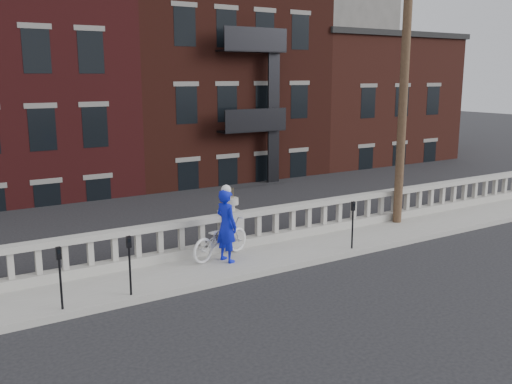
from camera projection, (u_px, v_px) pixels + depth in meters
ground at (318, 299)px, 12.88m from camera, size 120.00×120.00×0.00m
sidewalk at (248, 260)px, 15.35m from camera, size 32.00×2.20×0.15m
balustrade at (231, 232)px, 16.02m from camera, size 28.00×0.34×1.03m
planter_pedestal at (231, 225)px, 15.98m from camera, size 0.55×0.55×1.76m
lower_level at (69, 118)px, 31.73m from camera, size 80.00×44.00×20.80m
utility_pole at (405, 66)px, 18.04m from camera, size 1.60×0.28×10.00m
parking_meter_b at (60, 271)px, 11.79m from camera, size 0.10×0.09×1.36m
parking_meter_c at (129, 259)px, 12.57m from camera, size 0.10×0.09×1.36m
parking_meter_d at (353, 219)px, 15.98m from camera, size 0.10×0.09×1.36m
bicycle at (220, 238)px, 15.27m from camera, size 2.14×1.29×1.06m
cyclist at (226, 225)px, 14.87m from camera, size 0.58×0.78×1.94m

